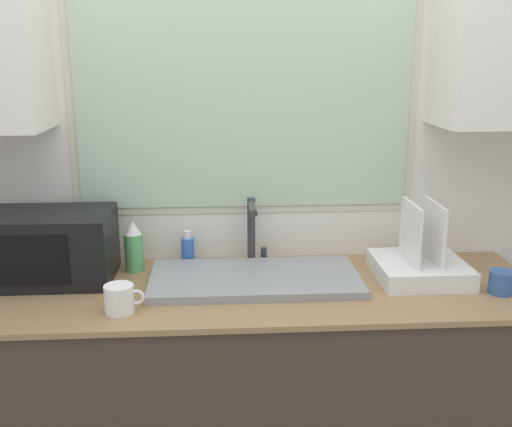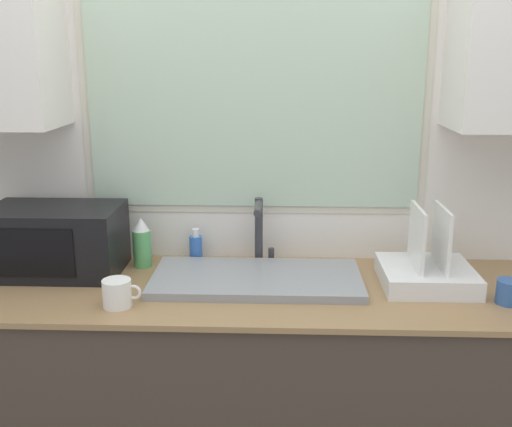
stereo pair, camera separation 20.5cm
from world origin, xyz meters
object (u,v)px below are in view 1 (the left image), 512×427
object	(u,v)px
dish_rack	(420,264)
faucet	(253,226)
spray_bottle	(134,247)
mug_near_sink	(120,299)
soap_bottle	(188,249)
microwave	(44,247)

from	to	relation	value
dish_rack	faucet	bearing A→B (deg)	162.67
spray_bottle	mug_near_sink	world-z (taller)	spray_bottle
spray_bottle	mug_near_sink	size ratio (longest dim) A/B	1.54
faucet	spray_bottle	world-z (taller)	faucet
faucet	soap_bottle	distance (m)	0.28
faucet	soap_bottle	size ratio (longest dim) A/B	1.96
spray_bottle	mug_near_sink	xyz separation A→B (m)	(0.00, -0.39, -0.05)
faucet	soap_bottle	bearing A→B (deg)	172.60
microwave	dish_rack	size ratio (longest dim) A/B	1.52
microwave	spray_bottle	xyz separation A→B (m)	(0.31, 0.07, -0.03)
spray_bottle	dish_rack	bearing A→B (deg)	-8.23
microwave	mug_near_sink	xyz separation A→B (m)	(0.32, -0.31, -0.08)
microwave	soap_bottle	xyz separation A→B (m)	(0.51, 0.14, -0.07)
dish_rack	soap_bottle	xyz separation A→B (m)	(-0.87, 0.22, 0.00)
faucet	microwave	size ratio (longest dim) A/B	0.54
mug_near_sink	spray_bottle	bearing A→B (deg)	90.50
microwave	dish_rack	bearing A→B (deg)	-3.33
spray_bottle	soap_bottle	distance (m)	0.22
spray_bottle	mug_near_sink	distance (m)	0.39
microwave	dish_rack	world-z (taller)	dish_rack
faucet	microwave	world-z (taller)	faucet
spray_bottle	faucet	bearing A→B (deg)	4.44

